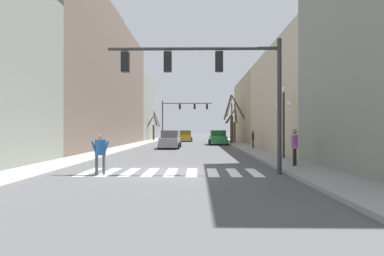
{
  "coord_description": "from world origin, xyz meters",
  "views": [
    {
      "loc": [
        1.15,
        -13.05,
        1.87
      ],
      "look_at": [
        0.43,
        24.97,
        2.02
      ],
      "focal_mm": 28.0,
      "sensor_mm": 36.0,
      "label": 1
    }
  ],
  "objects_px": {
    "traffic_signal_far": "(181,111)",
    "street_tree_right_near": "(154,127)",
    "pedestrian_crossing_street": "(253,138)",
    "street_tree_right_mid": "(234,124)",
    "car_at_intersection": "(170,140)",
    "pedestrian_near_right_corner": "(295,144)",
    "pedestrian_waiting_at_curb": "(100,150)",
    "traffic_signal_near": "(213,73)",
    "street_lamp_right_corner": "(284,107)",
    "car_driving_toward_lane": "(186,136)",
    "street_tree_left_near": "(231,118)",
    "car_parked_right_far": "(218,138)"
  },
  "relations": [
    {
      "from": "traffic_signal_far",
      "to": "pedestrian_waiting_at_curb",
      "type": "distance_m",
      "value": 36.57
    },
    {
      "from": "street_tree_right_near",
      "to": "pedestrian_crossing_street",
      "type": "bearing_deg",
      "value": -60.15
    },
    {
      "from": "car_driving_toward_lane",
      "to": "street_tree_right_near",
      "type": "relative_size",
      "value": 0.87
    },
    {
      "from": "traffic_signal_near",
      "to": "pedestrian_near_right_corner",
      "type": "distance_m",
      "value": 5.3
    },
    {
      "from": "traffic_signal_near",
      "to": "traffic_signal_far",
      "type": "bearing_deg",
      "value": 95.3
    },
    {
      "from": "car_parked_right_far",
      "to": "street_tree_left_near",
      "type": "xyz_separation_m",
      "value": [
        1.85,
        1.83,
        2.53
      ]
    },
    {
      "from": "street_lamp_right_corner",
      "to": "street_tree_right_near",
      "type": "height_order",
      "value": "street_tree_right_near"
    },
    {
      "from": "car_driving_toward_lane",
      "to": "car_parked_right_far",
      "type": "bearing_deg",
      "value": 24.26
    },
    {
      "from": "car_at_intersection",
      "to": "street_tree_right_mid",
      "type": "xyz_separation_m",
      "value": [
        7.64,
        11.28,
        1.79
      ]
    },
    {
      "from": "pedestrian_crossing_street",
      "to": "street_tree_right_mid",
      "type": "relative_size",
      "value": 0.31
    },
    {
      "from": "traffic_signal_near",
      "to": "street_lamp_right_corner",
      "type": "xyz_separation_m",
      "value": [
        4.56,
        5.58,
        -1.03
      ]
    },
    {
      "from": "street_tree_right_mid",
      "to": "street_tree_left_near",
      "type": "distance_m",
      "value": 2.7
    },
    {
      "from": "car_parked_right_far",
      "to": "pedestrian_near_right_corner",
      "type": "bearing_deg",
      "value": -174.43
    },
    {
      "from": "pedestrian_crossing_street",
      "to": "street_tree_right_near",
      "type": "height_order",
      "value": "street_tree_right_near"
    },
    {
      "from": "car_at_intersection",
      "to": "pedestrian_near_right_corner",
      "type": "bearing_deg",
      "value": 25.72
    },
    {
      "from": "pedestrian_waiting_at_curb",
      "to": "street_tree_left_near",
      "type": "height_order",
      "value": "street_tree_left_near"
    },
    {
      "from": "street_tree_left_near",
      "to": "street_lamp_right_corner",
      "type": "bearing_deg",
      "value": -87.49
    },
    {
      "from": "car_at_intersection",
      "to": "pedestrian_waiting_at_curb",
      "type": "relative_size",
      "value": 2.86
    },
    {
      "from": "car_at_intersection",
      "to": "pedestrian_waiting_at_curb",
      "type": "bearing_deg",
      "value": -4.28
    },
    {
      "from": "traffic_signal_far",
      "to": "street_tree_right_near",
      "type": "xyz_separation_m",
      "value": [
        -4.41,
        -0.12,
        -2.56
      ]
    },
    {
      "from": "traffic_signal_far",
      "to": "pedestrian_near_right_corner",
      "type": "bearing_deg",
      "value": -77.95
    },
    {
      "from": "street_tree_right_mid",
      "to": "street_tree_right_near",
      "type": "height_order",
      "value": "street_tree_right_mid"
    },
    {
      "from": "traffic_signal_far",
      "to": "street_tree_left_near",
      "type": "xyz_separation_m",
      "value": [
        7.02,
        -10.35,
        -1.53
      ]
    },
    {
      "from": "car_at_intersection",
      "to": "street_tree_right_near",
      "type": "distance_m",
      "value": 19.56
    },
    {
      "from": "traffic_signal_far",
      "to": "street_lamp_right_corner",
      "type": "bearing_deg",
      "value": -75.45
    },
    {
      "from": "pedestrian_waiting_at_curb",
      "to": "pedestrian_crossing_street",
      "type": "bearing_deg",
      "value": -149.26
    },
    {
      "from": "traffic_signal_far",
      "to": "street_tree_right_near",
      "type": "relative_size",
      "value": 1.7
    },
    {
      "from": "street_tree_right_mid",
      "to": "car_driving_toward_lane",
      "type": "bearing_deg",
      "value": 142.62
    },
    {
      "from": "pedestrian_near_right_corner",
      "to": "pedestrian_crossing_street",
      "type": "xyz_separation_m",
      "value": [
        0.43,
        12.97,
        -0.06
      ]
    },
    {
      "from": "traffic_signal_near",
      "to": "pedestrian_near_right_corner",
      "type": "relative_size",
      "value": 4.22
    },
    {
      "from": "traffic_signal_near",
      "to": "car_at_intersection",
      "type": "bearing_deg",
      "value": 101.12
    },
    {
      "from": "pedestrian_waiting_at_curb",
      "to": "traffic_signal_near",
      "type": "bearing_deg",
      "value": 155.98
    },
    {
      "from": "car_driving_toward_lane",
      "to": "street_tree_right_near",
      "type": "height_order",
      "value": "street_tree_right_near"
    },
    {
      "from": "pedestrian_near_right_corner",
      "to": "street_tree_left_near",
      "type": "height_order",
      "value": "street_tree_left_near"
    },
    {
      "from": "street_lamp_right_corner",
      "to": "traffic_signal_far",
      "type": "bearing_deg",
      "value": 104.55
    },
    {
      "from": "street_tree_left_near",
      "to": "street_tree_right_near",
      "type": "relative_size",
      "value": 1.29
    },
    {
      "from": "street_tree_right_near",
      "to": "pedestrian_near_right_corner",
      "type": "bearing_deg",
      "value": -71.05
    },
    {
      "from": "traffic_signal_near",
      "to": "street_lamp_right_corner",
      "type": "relative_size",
      "value": 1.69
    },
    {
      "from": "street_lamp_right_corner",
      "to": "street_tree_right_mid",
      "type": "bearing_deg",
      "value": 90.59
    },
    {
      "from": "pedestrian_crossing_street",
      "to": "street_tree_right_mid",
      "type": "bearing_deg",
      "value": -171.65
    },
    {
      "from": "street_tree_left_near",
      "to": "street_tree_right_near",
      "type": "height_order",
      "value": "street_tree_left_near"
    },
    {
      "from": "street_lamp_right_corner",
      "to": "car_driving_toward_lane",
      "type": "height_order",
      "value": "street_lamp_right_corner"
    },
    {
      "from": "traffic_signal_far",
      "to": "pedestrian_crossing_street",
      "type": "bearing_deg",
      "value": -70.02
    },
    {
      "from": "street_lamp_right_corner",
      "to": "car_at_intersection",
      "type": "bearing_deg",
      "value": 124.88
    },
    {
      "from": "street_lamp_right_corner",
      "to": "pedestrian_crossing_street",
      "type": "xyz_separation_m",
      "value": [
        -0.16,
        9.13,
        -2.08
      ]
    },
    {
      "from": "car_parked_right_far",
      "to": "street_tree_right_mid",
      "type": "height_order",
      "value": "street_tree_right_mid"
    },
    {
      "from": "car_parked_right_far",
      "to": "street_tree_right_near",
      "type": "xyz_separation_m",
      "value": [
        -9.57,
        12.06,
        1.5
      ]
    },
    {
      "from": "street_lamp_right_corner",
      "to": "car_at_intersection",
      "type": "xyz_separation_m",
      "value": [
        -7.87,
        11.3,
        -2.37
      ]
    },
    {
      "from": "car_driving_toward_lane",
      "to": "pedestrian_waiting_at_curb",
      "type": "distance_m",
      "value": 33.78
    },
    {
      "from": "pedestrian_near_right_corner",
      "to": "pedestrian_waiting_at_curb",
      "type": "bearing_deg",
      "value": -47.87
    }
  ]
}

